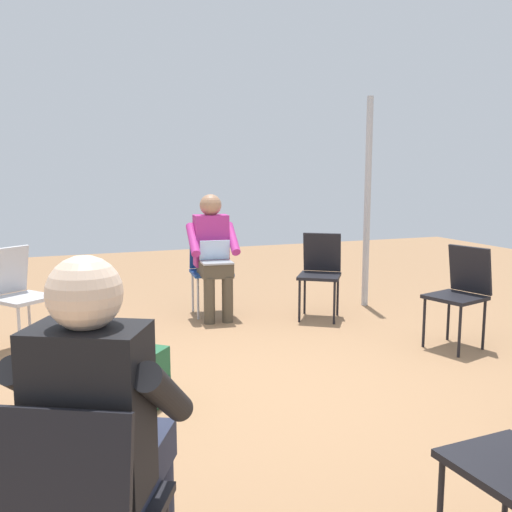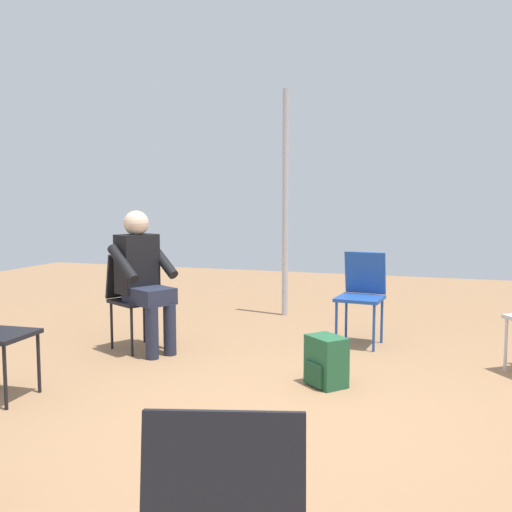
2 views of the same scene
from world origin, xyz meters
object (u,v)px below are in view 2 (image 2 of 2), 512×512
person_in_black (143,273)px  backpack_near_laptop_user (326,364)px  chair_east (362,291)px  chair_northeast (133,293)px

person_in_black → backpack_near_laptop_user: person_in_black is taller
chair_east → backpack_near_laptop_user: 1.34m
chair_east → backpack_near_laptop_user: (-1.29, 0.07, -0.34)m
chair_east → chair_northeast: 2.09m
backpack_near_laptop_user → chair_northeast: bearing=74.8°
chair_northeast → backpack_near_laptop_user: (-0.51, -1.86, -0.34)m
chair_northeast → backpack_near_laptop_user: size_ratio=2.36×
chair_east → person_in_black: (-0.87, 1.79, 0.20)m
chair_east → chair_northeast: size_ratio=1.00×
person_in_black → backpack_near_laptop_user: 1.84m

